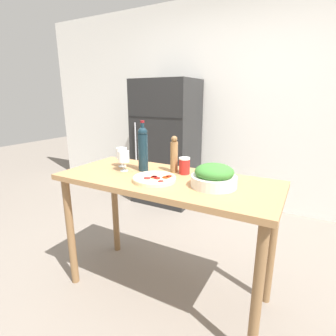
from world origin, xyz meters
TOP-DOWN VIEW (x-y plane):
  - ground_plane at (0.00, 0.00)m, footprint 14.00×14.00m
  - wall_back at (0.00, 1.94)m, footprint 6.40×0.06m
  - refrigerator at (-0.88, 1.59)m, footprint 0.78×0.64m
  - prep_counter at (0.00, 0.00)m, footprint 1.48×0.63m
  - wine_bottle at (-0.23, 0.07)m, footprint 0.07×0.07m
  - wine_glass_near at (-0.35, -0.00)m, footprint 0.08×0.08m
  - wine_glass_far at (-0.44, 0.09)m, footprint 0.08×0.08m
  - pepper_mill at (-0.02, 0.15)m, footprint 0.05×0.05m
  - salad_bowl at (0.34, -0.01)m, footprint 0.28×0.28m
  - homemade_pizza at (-0.03, -0.09)m, footprint 0.28×0.28m
  - salt_canister at (0.07, 0.14)m, footprint 0.08×0.08m

SIDE VIEW (x-z plane):
  - ground_plane at x=0.00m, z-range 0.00..0.00m
  - prep_counter at x=0.00m, z-range 0.32..1.22m
  - refrigerator at x=-0.88m, z-range 0.00..1.63m
  - homemade_pizza at x=-0.03m, z-range 0.89..0.92m
  - salt_canister at x=0.07m, z-range 0.89..1.01m
  - salad_bowl at x=0.34m, z-range 0.89..1.03m
  - wine_glass_near at x=-0.35m, z-range 0.92..1.07m
  - wine_glass_far at x=-0.44m, z-range 0.92..1.07m
  - pepper_mill at x=-0.02m, z-range 0.89..1.15m
  - wine_bottle at x=-0.23m, z-range 0.88..1.24m
  - wall_back at x=0.00m, z-range 0.00..2.60m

